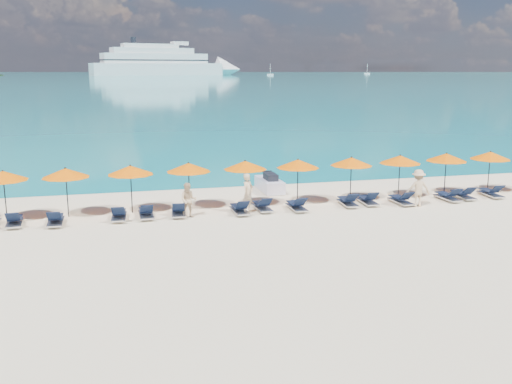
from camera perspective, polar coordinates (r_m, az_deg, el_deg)
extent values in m
plane|color=beige|center=(22.79, 1.81, -4.51)|extent=(1400.00, 1400.00, 0.00)
cube|color=#1FA9B2|center=(681.06, -13.65, 11.38)|extent=(1600.00, 1300.00, 0.01)
cube|color=silver|center=(552.94, -9.79, 11.99)|extent=(124.42, 50.35, 11.15)
cone|color=silver|center=(579.71, -2.70, 12.16)|extent=(29.58, 29.58, 24.52)
cube|color=silver|center=(552.34, -10.05, 13.02)|extent=(99.80, 41.36, 8.92)
cube|color=silver|center=(551.82, -10.31, 13.71)|extent=(77.82, 34.03, 5.57)
cube|color=silver|center=(551.30, -10.55, 14.17)|extent=(53.20, 25.05, 3.90)
cube|color=black|center=(552.31, -10.05, 12.85)|extent=(101.04, 41.86, 1.00)
cube|color=black|center=(552.38, -10.06, 13.26)|extent=(98.55, 40.86, 1.00)
cylinder|color=black|center=(547.15, -12.16, 14.59)|extent=(4.90, 4.90, 6.13)
cube|color=silver|center=(542.87, 1.44, 11.66)|extent=(5.92, 1.97, 1.58)
cylinder|color=silver|center=(542.84, 1.44, 12.20)|extent=(0.36, 0.36, 9.87)
cube|color=silver|center=(660.31, 11.04, 11.55)|extent=(6.46, 2.15, 1.72)
cylinder|color=silver|center=(660.28, 11.07, 12.04)|extent=(0.39, 0.39, 10.76)
cube|color=silver|center=(31.21, 1.36, 0.74)|extent=(1.05, 2.75, 0.63)
cube|color=black|center=(30.91, 1.47, 1.49)|extent=(0.58, 1.15, 0.40)
cylinder|color=black|center=(31.74, 1.03, 2.09)|extent=(0.63, 0.07, 0.07)
imported|color=#DAB58A|center=(26.34, -0.81, -0.13)|extent=(0.79, 0.78, 1.84)
imported|color=#DAB58A|center=(25.71, -6.78, -0.82)|extent=(0.84, 0.59, 1.58)
imported|color=#DAB58A|center=(28.64, 15.90, 0.38)|extent=(1.24, 0.72, 1.82)
cylinder|color=black|center=(27.22, -23.81, -0.39)|extent=(0.05, 0.05, 2.20)
cone|color=#F16201|center=(27.05, -23.97, 1.51)|extent=(2.10, 2.10, 0.42)
sphere|color=black|center=(27.02, -24.01, 1.96)|extent=(0.08, 0.08, 0.08)
cylinder|color=black|center=(26.94, -18.38, -0.09)|extent=(0.05, 0.05, 2.20)
cone|color=#F16201|center=(26.77, -18.51, 1.83)|extent=(2.10, 2.10, 0.42)
sphere|color=black|center=(26.73, -18.54, 2.29)|extent=(0.08, 0.08, 0.08)
cylinder|color=black|center=(26.89, -12.36, 0.23)|extent=(0.05, 0.05, 2.20)
cone|color=#F16201|center=(26.71, -12.45, 2.16)|extent=(2.10, 2.10, 0.42)
sphere|color=black|center=(26.68, -12.47, 2.62)|extent=(0.08, 0.08, 0.08)
cylinder|color=black|center=(27.18, -6.71, 0.56)|extent=(0.05, 0.05, 2.20)
cone|color=#F16201|center=(27.01, -6.76, 2.47)|extent=(2.10, 2.10, 0.42)
sphere|color=black|center=(26.97, -6.77, 2.93)|extent=(0.08, 0.08, 0.08)
cylinder|color=black|center=(27.60, -1.08, 0.82)|extent=(0.05, 0.05, 2.20)
cone|color=#F16201|center=(27.44, -1.09, 2.71)|extent=(2.10, 2.10, 0.42)
sphere|color=black|center=(27.40, -1.09, 3.16)|extent=(0.08, 0.08, 0.08)
cylinder|color=black|center=(28.09, 4.19, 0.99)|extent=(0.05, 0.05, 2.20)
cone|color=#F16201|center=(27.93, 4.22, 2.85)|extent=(2.10, 2.10, 0.42)
sphere|color=black|center=(27.89, 4.22, 3.29)|extent=(0.08, 0.08, 0.08)
cylinder|color=black|center=(29.06, 9.46, 1.24)|extent=(0.05, 0.05, 2.20)
cone|color=#F16201|center=(28.90, 9.52, 3.03)|extent=(2.10, 2.10, 0.42)
sphere|color=black|center=(28.87, 9.53, 3.46)|extent=(0.08, 0.08, 0.08)
cylinder|color=black|center=(30.23, 14.12, 1.46)|extent=(0.05, 0.05, 2.20)
cone|color=#F16201|center=(30.08, 14.21, 3.18)|extent=(2.10, 2.10, 0.42)
sphere|color=black|center=(30.04, 14.24, 3.59)|extent=(0.08, 0.08, 0.08)
cylinder|color=black|center=(31.65, 18.40, 1.67)|extent=(0.05, 0.05, 2.20)
cone|color=#F16201|center=(31.50, 18.51, 3.32)|extent=(2.10, 2.10, 0.42)
sphere|color=black|center=(31.47, 18.54, 3.71)|extent=(0.08, 0.08, 0.08)
cylinder|color=black|center=(33.09, 22.26, 1.82)|extent=(0.05, 0.05, 2.20)
cone|color=#F16201|center=(32.95, 22.39, 3.40)|extent=(2.10, 2.10, 0.42)
sphere|color=black|center=(32.92, 22.42, 3.77)|extent=(0.08, 0.08, 0.08)
cube|color=silver|center=(26.41, -22.99, -2.84)|extent=(0.73, 1.74, 0.06)
cube|color=black|center=(26.61, -22.98, -2.37)|extent=(0.62, 1.13, 0.04)
cube|color=black|center=(25.78, -23.17, -2.26)|extent=(0.58, 0.57, 0.43)
cube|color=silver|center=(25.93, -19.41, -2.82)|extent=(0.63, 1.70, 0.06)
cube|color=black|center=(26.13, -19.39, -2.34)|extent=(0.56, 1.10, 0.04)
cube|color=black|center=(25.30, -19.58, -2.24)|extent=(0.55, 0.54, 0.43)
cube|color=silver|center=(26.01, -13.54, -2.41)|extent=(0.71, 1.73, 0.06)
cube|color=black|center=(26.21, -13.53, -1.93)|extent=(0.61, 1.13, 0.04)
cube|color=black|center=(25.37, -13.64, -1.82)|extent=(0.58, 0.57, 0.43)
cube|color=silver|center=(26.10, -10.92, -2.23)|extent=(0.64, 1.71, 0.06)
cube|color=black|center=(26.30, -10.97, -1.76)|extent=(0.56, 1.11, 0.04)
cube|color=black|center=(25.47, -10.87, -1.64)|extent=(0.55, 0.54, 0.43)
cube|color=silver|center=(26.20, -7.74, -2.07)|extent=(0.79, 1.75, 0.06)
cube|color=black|center=(26.40, -7.75, -1.60)|extent=(0.66, 1.15, 0.04)
cube|color=black|center=(25.57, -7.76, -1.48)|extent=(0.60, 0.59, 0.43)
cube|color=silver|center=(26.35, -1.64, -1.87)|extent=(0.68, 1.72, 0.06)
cube|color=black|center=(26.55, -1.78, -1.41)|extent=(0.59, 1.12, 0.04)
cube|color=black|center=(25.74, -1.35, -1.28)|extent=(0.57, 0.55, 0.43)
cube|color=silver|center=(26.89, 0.62, -1.58)|extent=(0.67, 1.72, 0.06)
cube|color=black|center=(27.08, 0.48, -1.13)|extent=(0.58, 1.12, 0.04)
cube|color=black|center=(26.28, 0.96, -0.99)|extent=(0.57, 0.55, 0.43)
cube|color=silver|center=(27.02, 4.07, -1.54)|extent=(0.63, 1.70, 0.06)
cube|color=black|center=(27.21, 3.91, -1.09)|extent=(0.56, 1.10, 0.04)
cube|color=black|center=(26.42, 4.46, -0.96)|extent=(0.55, 0.54, 0.43)
cube|color=silver|center=(28.16, 9.15, -1.10)|extent=(0.73, 1.74, 0.06)
cube|color=black|center=(28.36, 9.00, -0.67)|extent=(0.62, 1.13, 0.04)
cube|color=black|center=(27.57, 9.55, -0.53)|extent=(0.58, 0.57, 0.43)
cube|color=silver|center=(28.66, 11.07, -0.94)|extent=(0.71, 1.73, 0.06)
cube|color=black|center=(28.85, 10.90, -0.52)|extent=(0.61, 1.13, 0.04)
cube|color=black|center=(28.07, 11.52, -0.38)|extent=(0.58, 0.57, 0.43)
cube|color=silver|center=(29.06, 14.28, -0.91)|extent=(0.66, 1.72, 0.06)
cube|color=black|center=(29.23, 14.05, -0.50)|extent=(0.58, 1.11, 0.04)
cube|color=black|center=(28.50, 14.86, -0.35)|extent=(0.56, 0.55, 0.43)
cube|color=silver|center=(30.52, 18.63, -0.56)|extent=(0.68, 1.72, 0.06)
cube|color=black|center=(30.69, 18.39, -0.17)|extent=(0.59, 1.12, 0.04)
cube|color=black|center=(30.00, 19.27, -0.02)|extent=(0.57, 0.55, 0.43)
cube|color=silver|center=(31.21, 19.99, -0.38)|extent=(0.70, 1.73, 0.06)
cube|color=black|center=(31.38, 19.78, 0.00)|extent=(0.60, 1.13, 0.04)
cube|color=black|center=(30.66, 20.57, 0.14)|extent=(0.58, 0.56, 0.43)
cube|color=silver|center=(32.20, 22.40, -0.20)|extent=(0.72, 1.73, 0.06)
cube|color=black|center=(32.37, 22.19, 0.17)|extent=(0.61, 1.13, 0.04)
cube|color=black|center=(31.67, 23.00, 0.31)|extent=(0.58, 0.57, 0.43)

